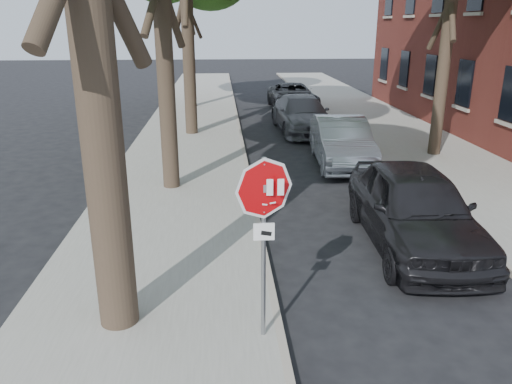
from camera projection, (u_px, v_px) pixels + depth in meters
ground at (311, 339)px, 7.19m from camera, size 120.00×120.00×0.00m
sidewalk_left at (187, 146)px, 18.34m from camera, size 4.00×55.00×0.12m
sidewalk_right at (412, 142)px, 18.92m from camera, size 4.00×55.00×0.12m
curb_left at (242, 145)px, 18.48m from camera, size 0.12×55.00×0.13m
curb_right at (359, 143)px, 18.78m from camera, size 0.12×55.00×0.13m
stop_sign at (264, 215)px, 6.50m from camera, size 0.76×0.34×2.61m
car_a at (414, 208)px, 9.98m from camera, size 2.15×4.90×1.64m
car_b at (341, 142)px, 15.88m from camera, size 1.87×4.61×1.49m
car_c at (302, 114)px, 20.80m from camera, size 2.26×5.14×1.47m
car_d at (293, 97)px, 26.20m from camera, size 2.34×4.91×1.35m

